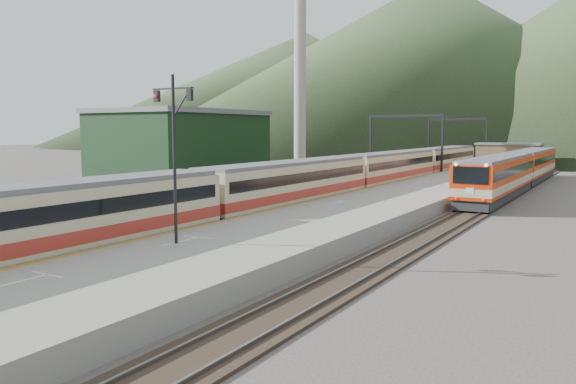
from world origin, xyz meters
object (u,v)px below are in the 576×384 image
Objects in this scene: main_train at (350,175)px; second_train at (517,169)px; worker at (29,239)px; signal_mast at (174,142)px.

second_train is at bearing 53.36° from main_train.
second_train is 47.21m from worker.
worker is (-2.81, -29.52, -1.09)m from main_train.
main_train is 27.40m from signal_mast.
signal_mast is at bearing -100.15° from second_train.
signal_mast reaches higher than main_train.
second_train reaches higher than worker.
second_train is at bearing 79.85° from signal_mast.
main_train is at bearing 98.28° from signal_mast.
signal_mast reaches higher than worker.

